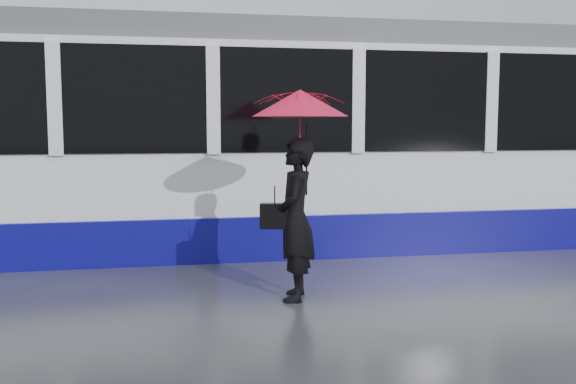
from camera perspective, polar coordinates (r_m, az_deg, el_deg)
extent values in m
plane|color=#2B2B31|center=(7.56, -9.24, -8.43)|extent=(90.00, 90.00, 0.00)
cube|color=#3F3D38|center=(9.29, -9.59, -5.65)|extent=(34.00, 0.07, 0.02)
cube|color=#3F3D38|center=(10.70, -9.79, -4.11)|extent=(34.00, 0.07, 0.02)
cube|color=white|center=(9.86, -15.91, 3.75)|extent=(24.00, 2.40, 2.95)
cube|color=#0C0A78|center=(9.98, -15.71, -3.24)|extent=(24.00, 2.56, 0.62)
cube|color=black|center=(9.86, -16.03, 7.67)|extent=(23.00, 2.48, 1.40)
cube|color=#4F5256|center=(9.94, -16.20, 13.29)|extent=(23.60, 2.20, 0.35)
imported|color=black|center=(6.84, 0.66, -2.45)|extent=(0.56, 0.71, 1.74)
imported|color=#FF1571|center=(6.78, 1.08, 5.62)|extent=(1.15, 1.16, 0.87)
cone|color=#FF1571|center=(6.78, 1.09, 7.92)|extent=(1.23, 1.23, 0.28)
cylinder|color=black|center=(6.79, 1.09, 9.29)|extent=(0.01, 0.01, 0.07)
cylinder|color=black|center=(6.83, 1.66, 2.89)|extent=(0.02, 0.02, 0.76)
cube|color=black|center=(6.81, -1.19, -2.13)|extent=(0.33, 0.20, 0.27)
cylinder|color=black|center=(6.79, -1.19, -0.26)|extent=(0.01, 0.01, 0.18)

